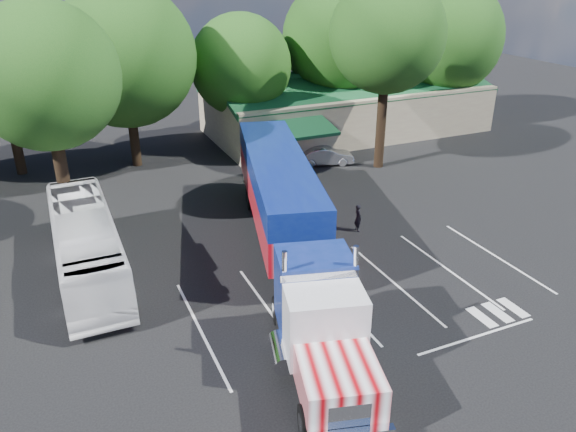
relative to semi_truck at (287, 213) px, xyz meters
name	(u,v)px	position (x,y,z in m)	size (l,w,h in m)	color
ground	(283,243)	(0.68, 2.02, -2.75)	(120.00, 120.00, 0.00)	black
event_hall	(345,107)	(14.42, 19.82, -0.54)	(24.20, 14.12, 5.55)	tan
tree_row_b	(2,74)	(-12.32, 19.82, 4.38)	(8.40, 8.40, 11.35)	black
tree_row_c	(125,56)	(-4.32, 18.22, 5.28)	(10.00, 10.00, 13.05)	black
tree_row_d	(241,65)	(4.68, 19.52, 3.83)	(8.00, 8.00, 10.60)	black
tree_row_e	(339,38)	(13.68, 20.02, 5.33)	(9.60, 9.60, 12.90)	black
tree_row_f	(444,38)	(23.68, 18.82, 5.04)	(10.40, 10.40, 13.00)	black
tree_near_left	(45,77)	(-9.82, 8.02, 6.06)	(7.60, 7.60, 12.65)	black
tree_near_right	(387,35)	(12.18, 10.52, 6.71)	(8.00, 8.00, 13.50)	black
semi_truck	(287,213)	(0.00, 0.00, 0.00)	(8.77, 23.19, 4.87)	black
woman	(358,218)	(5.18, 1.67, -1.95)	(0.59, 0.39, 1.62)	black
bicycle	(304,221)	(2.48, 3.20, -2.31)	(0.59, 1.68, 0.88)	black
tour_bus	(86,244)	(-9.40, 2.89, -1.11)	(2.76, 11.79, 3.28)	silver
silver_sedan	(326,156)	(8.74, 12.52, -2.07)	(1.45, 4.16, 1.37)	#ACAFB4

